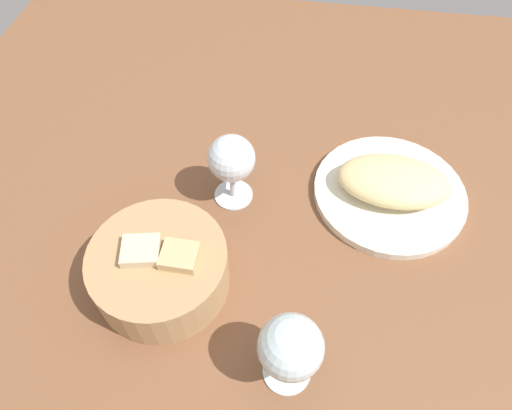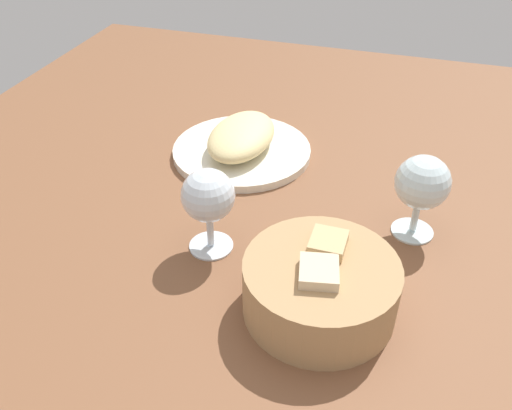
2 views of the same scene
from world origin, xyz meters
The scene contains 7 objects.
ground_plane centered at (0.00, 0.00, -1.00)cm, with size 140.00×140.00×2.00cm, color brown.
plate centered at (-13.81, -12.85, 0.70)cm, with size 24.32×24.32×1.40cm, color white.
omelette centered at (-13.81, -12.85, 3.70)cm, with size 17.51×10.69×4.60cm, color beige.
lettuce_garnish centered at (-18.68, -16.40, 2.06)cm, with size 4.52×4.52×1.33cm, color #3A7D3A.
bread_basket centered at (18.10, 7.76, 3.81)cm, with size 18.74×18.74×8.69cm.
wine_glass_near centered at (11.15, -9.09, 8.34)cm, with size 7.26×7.26×12.53cm.
wine_glass_far centered at (-0.56, 17.73, 8.29)cm, with size 7.64×7.64×12.56cm.
Camera 1 is at (0.53, 36.33, 59.48)cm, focal length 32.49 mm.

